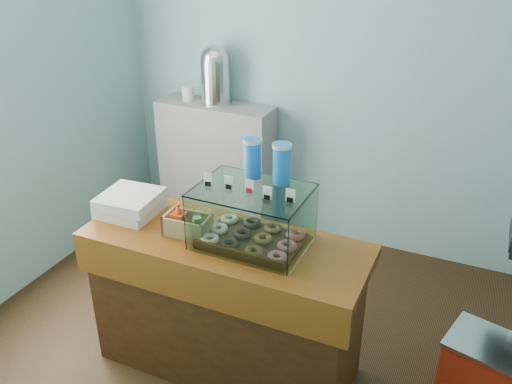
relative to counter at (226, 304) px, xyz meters
The scene contains 9 objects.
ground 0.52m from the counter, 90.00° to the left, with size 3.50×3.50×0.00m, color black.
room_shell 1.27m from the counter, 84.37° to the left, with size 3.54×3.04×2.82m.
counter is the anchor object (origin of this frame).
back_shelf 1.82m from the counter, 119.76° to the left, with size 1.00×0.32×1.10m, color gray.
display_case 0.64m from the counter, 23.79° to the left, with size 0.59×0.44×0.54m.
condiment_crate 0.55m from the counter, behind, with size 0.26×0.16×0.19m.
pastry_boxes 0.82m from the counter, behind, with size 0.35×0.35×0.13m.
coffee_urn 2.03m from the counter, 119.29° to the left, with size 0.26×0.26×0.49m.
red_cooler 1.51m from the counter, 14.14° to the left, with size 0.53×0.45×0.40m.
Camera 1 is at (1.20, -2.48, 2.46)m, focal length 38.00 mm.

